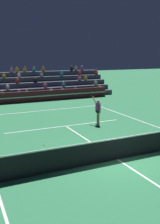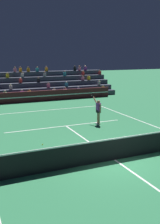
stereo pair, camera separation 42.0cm
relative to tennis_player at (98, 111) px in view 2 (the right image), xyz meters
The scene contains 7 objects.
ground_plane 6.40m from the tennis_player, 110.46° to the right, with size 120.00×120.00×0.00m, color #2D7A4C.
court_lines 6.40m from the tennis_player, 110.46° to the right, with size 11.10×23.90×0.01m.
tennis_net 6.34m from the tennis_player, 110.46° to the right, with size 12.00×0.10×1.10m.
sponsor_banner_wall 10.85m from the tennis_player, 101.76° to the left, with size 18.00×0.26×1.10m.
bleacher_stand 14.59m from the tennis_player, 98.71° to the left, with size 20.99×4.75×3.38m.
tennis_player is the anchor object (origin of this frame).
tennis_ball 5.48m from the tennis_player, 151.30° to the right, with size 0.07×0.07×0.07m, color #C6DB33.
Camera 2 is at (-6.05, -9.80, 4.81)m, focal length 42.00 mm.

